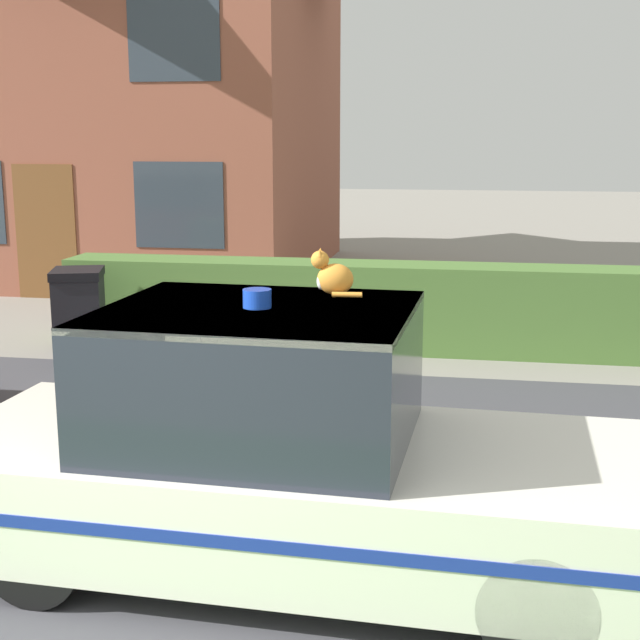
{
  "coord_description": "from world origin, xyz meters",
  "views": [
    {
      "loc": [
        1.89,
        -2.68,
        2.54
      ],
      "look_at": [
        0.67,
        4.37,
        1.05
      ],
      "focal_mm": 50.0,
      "sensor_mm": 36.0,
      "label": 1
    }
  ],
  "objects_px": {
    "police_car": "(290,454)",
    "house_left": "(141,67)",
    "wheelie_bin": "(79,312)",
    "cat": "(332,276)"
  },
  "relations": [
    {
      "from": "cat",
      "to": "wheelie_bin",
      "type": "relative_size",
      "value": 0.29
    },
    {
      "from": "police_car",
      "to": "wheelie_bin",
      "type": "distance_m",
      "value": 5.87
    },
    {
      "from": "police_car",
      "to": "house_left",
      "type": "distance_m",
      "value": 12.92
    },
    {
      "from": "police_car",
      "to": "house_left",
      "type": "xyz_separation_m",
      "value": [
        -5.18,
        11.43,
        3.07
      ]
    },
    {
      "from": "police_car",
      "to": "cat",
      "type": "xyz_separation_m",
      "value": [
        0.26,
        -0.09,
        1.08
      ]
    },
    {
      "from": "house_left",
      "to": "wheelie_bin",
      "type": "distance_m",
      "value": 7.65
    },
    {
      "from": "house_left",
      "to": "police_car",
      "type": "bearing_deg",
      "value": -65.64
    },
    {
      "from": "wheelie_bin",
      "to": "house_left",
      "type": "bearing_deg",
      "value": 86.61
    },
    {
      "from": "cat",
      "to": "wheelie_bin",
      "type": "xyz_separation_m",
      "value": [
        -3.76,
        4.8,
        -1.27
      ]
    },
    {
      "from": "house_left",
      "to": "wheelie_bin",
      "type": "relative_size",
      "value": 7.27
    }
  ]
}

